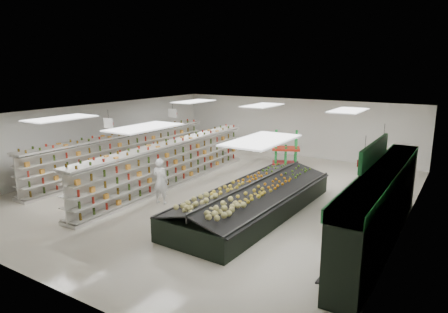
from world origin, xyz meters
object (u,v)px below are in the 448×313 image
Objects in this scene: produce_island at (254,199)px; shopper_background at (194,151)px; gondola_left at (126,154)px; shopper_main at (160,181)px; soda_endcap at (286,150)px; gondola_center at (171,165)px.

shopper_background is at bearing 142.47° from produce_island.
gondola_left is 5.08m from shopper_main.
gondola_center is at bearing -117.12° from soda_endcap.
gondola_center reaches higher than produce_island.
gondola_left is at bearing -40.68° from shopper_main.
produce_island is at bearing -75.69° from soda_endcap.
soda_endcap is at bearing -112.78° from shopper_main.
gondola_left is 6.18× the size of soda_endcap.
gondola_left is 7.35× the size of shopper_background.
shopper_background is (-5.77, 4.43, 0.23)m from produce_island.
gondola_center is 6.23m from soda_endcap.
soda_endcap is 1.19× the size of shopper_background.
shopper_main reaches higher than shopper_background.
gondola_center is 7.35× the size of shopper_background.
produce_island is 4.31× the size of soda_endcap.
gondola_left reaches higher than soda_endcap.
gondola_left reaches higher than gondola_center.
gondola_left is 6.29× the size of shopper_main.
soda_endcap reaches higher than shopper_main.
gondola_center is 3.58m from shopper_background.
shopper_main is (1.16, -2.04, 0.00)m from gondola_center.
shopper_main is at bearing -28.96° from gondola_left.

